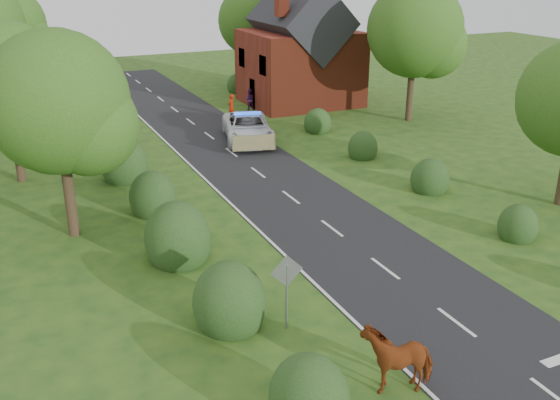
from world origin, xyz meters
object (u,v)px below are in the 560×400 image
cow (397,359)px  pedestrian_purple (249,100)px  road_sign (287,281)px  pedestrian_red (231,106)px  police_van (248,128)px

cow → pedestrian_purple: bearing=178.1°
road_sign → pedestrian_red: road_sign is taller
cow → pedestrian_purple: 32.32m
road_sign → pedestrian_purple: (10.06, 27.51, -0.86)m
road_sign → cow: road_sign is taller
cow → road_sign: bearing=-144.1°
road_sign → cow: 4.07m
road_sign → pedestrian_red: size_ratio=1.50×
pedestrian_red → pedestrian_purple: bearing=175.1°
police_van → pedestrian_red: 6.08m
police_van → road_sign: bearing=-93.6°
pedestrian_purple → cow: bearing=91.6°
cow → pedestrian_purple: (8.54, 31.18, 0.03)m
cow → police_van: police_van is taller
cow → pedestrian_red: 30.22m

